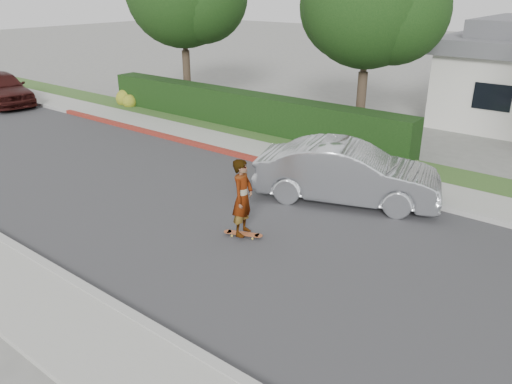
% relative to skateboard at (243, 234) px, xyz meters
% --- Properties ---
extents(ground, '(120.00, 120.00, 0.00)m').
position_rel_skateboard_xyz_m(ground, '(-3.34, 0.40, -0.08)').
color(ground, slate).
rests_on(ground, ground).
extents(road, '(60.00, 8.00, 0.01)m').
position_rel_skateboard_xyz_m(road, '(-3.34, 0.40, -0.08)').
color(road, '#2D2D30').
rests_on(road, ground).
extents(curb_near, '(60.00, 0.20, 0.15)m').
position_rel_skateboard_xyz_m(curb_near, '(-3.34, -3.70, -0.01)').
color(curb_near, '#9E9E99').
rests_on(curb_near, ground).
extents(curb_far, '(60.00, 0.20, 0.15)m').
position_rel_skateboard_xyz_m(curb_far, '(-3.34, 4.50, -0.01)').
color(curb_far, '#9E9E99').
rests_on(curb_far, ground).
extents(curb_red_section, '(12.00, 0.21, 0.15)m').
position_rel_skateboard_xyz_m(curb_red_section, '(-8.34, 4.50, -0.01)').
color(curb_red_section, maroon).
rests_on(curb_red_section, ground).
extents(sidewalk_far, '(60.00, 1.60, 0.12)m').
position_rel_skateboard_xyz_m(sidewalk_far, '(-3.34, 5.40, -0.02)').
color(sidewalk_far, gray).
rests_on(sidewalk_far, ground).
extents(planting_strip, '(60.00, 1.60, 0.10)m').
position_rel_skateboard_xyz_m(planting_strip, '(-3.34, 7.00, -0.03)').
color(planting_strip, '#2D4C1E').
rests_on(planting_strip, ground).
extents(hedge, '(15.00, 1.00, 1.50)m').
position_rel_skateboard_xyz_m(hedge, '(-6.34, 7.60, 0.67)').
color(hedge, black).
rests_on(hedge, ground).
extents(flowering_shrub, '(1.40, 1.00, 0.90)m').
position_rel_skateboard_xyz_m(flowering_shrub, '(-13.35, 7.14, 0.25)').
color(flowering_shrub, '#2D4C19').
rests_on(flowering_shrub, ground).
extents(tree_center, '(5.66, 4.84, 7.44)m').
position_rel_skateboard_xyz_m(tree_center, '(-1.86, 9.59, 4.82)').
color(tree_center, '#33261C').
rests_on(tree_center, ground).
extents(skateboard, '(0.95, 0.54, 0.09)m').
position_rel_skateboard_xyz_m(skateboard, '(0.00, 0.00, 0.00)').
color(skateboard, gold).
rests_on(skateboard, ground).
extents(skateboarder, '(0.60, 0.77, 1.86)m').
position_rel_skateboard_xyz_m(skateboarder, '(0.00, -0.00, 0.94)').
color(skateboarder, white).
rests_on(skateboarder, skateboard).
extents(car_silver, '(5.25, 3.34, 1.63)m').
position_rel_skateboard_xyz_m(car_silver, '(0.84, 3.46, 0.73)').
color(car_silver, '#B9BDC1').
rests_on(car_silver, ground).
extents(car_maroon, '(5.13, 2.75, 1.66)m').
position_rel_skateboard_xyz_m(car_maroon, '(-18.44, 3.52, 0.75)').
color(car_maroon, '#391412').
rests_on(car_maroon, ground).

